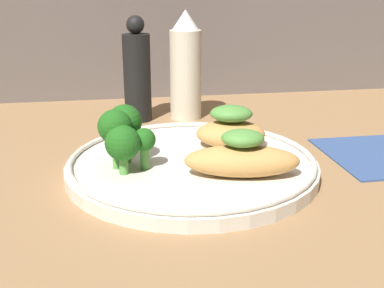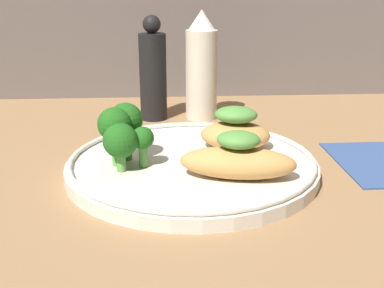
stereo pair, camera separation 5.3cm
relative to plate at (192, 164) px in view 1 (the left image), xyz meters
The scene contains 7 objects.
ground_plane 1.49cm from the plate, ahead, with size 180.00×180.00×1.00cm, color #936D47.
plate is the anchor object (origin of this frame).
grilled_meat_front 7.01cm from the plate, 49.25° to the right, with size 12.48×6.69×4.93cm.
grilled_meat_middle 7.32cm from the plate, 37.56° to the left, with size 9.32×7.52×5.07cm.
broccoli_bunch 8.69cm from the plate, behind, with size 5.98×7.20×6.51cm.
sauce_bottle 23.82cm from the plate, 82.72° to the left, with size 4.81×4.81×16.46cm.
pepper_grinder 23.87cm from the plate, 101.24° to the left, with size 4.11×4.11×15.72cm.
Camera 1 is at (-8.45, -49.41, 20.54)cm, focal length 45.00 mm.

